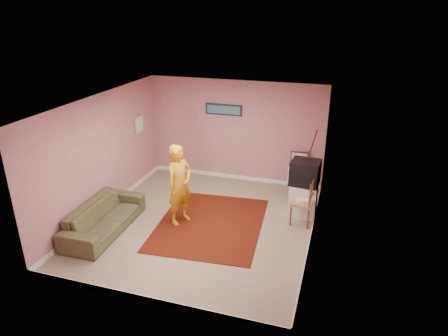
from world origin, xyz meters
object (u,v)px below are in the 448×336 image
(tv_cabinet, at_px, (303,199))
(chair_a, at_px, (299,168))
(chair_b, at_px, (303,197))
(person, at_px, (180,185))
(sofa, at_px, (104,217))
(crt_tv, at_px, (305,172))

(tv_cabinet, bearing_deg, chair_a, 102.84)
(chair_a, xyz_separation_m, chair_b, (0.29, -1.53, -0.00))
(chair_b, xyz_separation_m, person, (-2.44, -0.71, 0.25))
(chair_b, bearing_deg, tv_cabinet, -171.12)
(tv_cabinet, height_order, sofa, tv_cabinet)
(chair_a, relative_size, person, 0.31)
(sofa, distance_m, person, 1.65)
(sofa, xyz_separation_m, person, (1.34, 0.80, 0.55))
(sofa, height_order, person, person)
(crt_tv, bearing_deg, chair_a, 107.08)
(crt_tv, bearing_deg, sofa, -148.64)
(crt_tv, xyz_separation_m, chair_b, (0.03, -0.39, -0.39))
(tv_cabinet, bearing_deg, sofa, -153.20)
(crt_tv, distance_m, sofa, 4.25)
(chair_b, relative_size, sofa, 0.26)
(tv_cabinet, xyz_separation_m, person, (-2.41, -1.09, 0.49))
(crt_tv, bearing_deg, person, -151.01)
(chair_a, height_order, chair_b, chair_a)
(tv_cabinet, relative_size, person, 0.43)
(chair_a, relative_size, sofa, 0.26)
(person, bearing_deg, tv_cabinet, -41.52)
(crt_tv, distance_m, person, 2.65)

